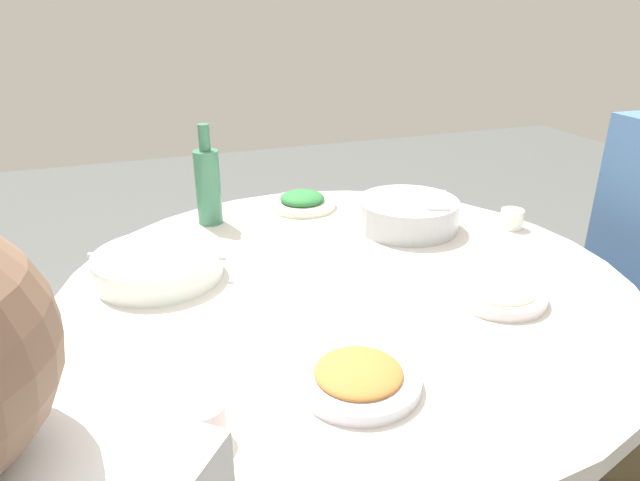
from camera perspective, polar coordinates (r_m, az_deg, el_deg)
round_dining_table at (r=1.33m, az=2.76°, el=-6.94°), size 1.28×1.28×0.72m
rice_bowl at (r=1.58m, az=8.81°, el=2.71°), size 0.28×0.28×0.09m
soup_bowl at (r=1.34m, az=-15.96°, el=-2.45°), size 0.29×0.30×0.06m
dish_tofu_braise at (r=0.96m, az=3.88°, el=-13.51°), size 0.21×0.21×0.04m
dish_noodles at (r=1.26m, az=17.55°, el=-4.99°), size 0.20×0.20×0.04m
dish_greens at (r=1.72m, az=-1.80°, el=3.96°), size 0.20×0.20×0.05m
green_bottle at (r=1.60m, az=-11.22°, el=5.57°), size 0.07×0.07×0.28m
tea_cup_near at (r=0.87m, az=-11.76°, el=-17.38°), size 0.07×0.07×0.06m
tea_cup_far at (r=1.65m, az=18.74°, el=2.08°), size 0.06×0.06×0.05m
stool_for_diner_right at (r=2.01m, az=28.43°, el=-12.67°), size 0.37×0.37×0.44m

